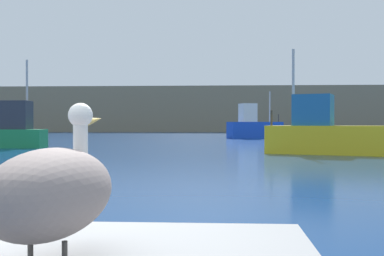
{
  "coord_description": "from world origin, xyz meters",
  "views": [
    {
      "loc": [
        1.43,
        -3.33,
        1.39
      ],
      "look_at": [
        0.37,
        13.67,
        1.21
      ],
      "focal_mm": 46.82,
      "sensor_mm": 36.0,
      "label": 1
    }
  ],
  "objects_px": {
    "fishing_boat_blue": "(254,127)",
    "fishing_boat_yellow": "(327,133)",
    "fishing_boat_green": "(6,131)",
    "pelican": "(53,191)"
  },
  "relations": [
    {
      "from": "fishing_boat_green",
      "to": "fishing_boat_yellow",
      "type": "relative_size",
      "value": 0.84
    },
    {
      "from": "pelican",
      "to": "fishing_boat_green",
      "type": "bearing_deg",
      "value": 29.97
    },
    {
      "from": "fishing_boat_yellow",
      "to": "fishing_boat_blue",
      "type": "height_order",
      "value": "fishing_boat_yellow"
    },
    {
      "from": "pelican",
      "to": "fishing_boat_blue",
      "type": "bearing_deg",
      "value": 0.54
    },
    {
      "from": "fishing_boat_blue",
      "to": "fishing_boat_yellow",
      "type": "bearing_deg",
      "value": -105.52
    },
    {
      "from": "fishing_boat_green",
      "to": "fishing_boat_yellow",
      "type": "height_order",
      "value": "fishing_boat_green"
    },
    {
      "from": "pelican",
      "to": "fishing_boat_yellow",
      "type": "bearing_deg",
      "value": -10.12
    },
    {
      "from": "pelican",
      "to": "fishing_boat_green",
      "type": "xyz_separation_m",
      "value": [
        -11.1,
        24.37,
        -0.07
      ]
    },
    {
      "from": "fishing_boat_yellow",
      "to": "pelican",
      "type": "bearing_deg",
      "value": 94.46
    },
    {
      "from": "pelican",
      "to": "fishing_boat_yellow",
      "type": "height_order",
      "value": "fishing_boat_yellow"
    }
  ]
}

